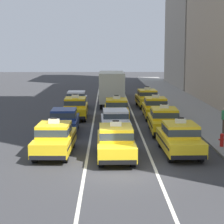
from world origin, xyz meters
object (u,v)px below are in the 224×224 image
object	(u,v)px
taxi_left_nearest	(55,138)
taxi_left_third	(75,107)
taxi_right_third	(155,107)
box_truck_center_fourth	(111,87)
sedan_center_second	(115,121)
taxi_center_third	(116,109)
taxi_center_nearest	(116,141)
fire_hydrant	(222,139)
taxi_right_second	(164,120)
sedan_left_fourth	(76,99)
taxi_right_nearest	(180,138)
sedan_left_second	(64,120)
taxi_center_fifth	(113,89)
taxi_right_fourth	(147,98)

from	to	relation	value
taxi_left_nearest	taxi_left_third	bearing A→B (deg)	88.66
taxi_left_third	taxi_right_third	xyz separation A→B (m)	(6.27, -0.01, 0.00)
box_truck_center_fourth	taxi_left_third	bearing A→B (deg)	-111.79
box_truck_center_fourth	sedan_center_second	bearing A→B (deg)	-89.70
taxi_center_third	taxi_right_third	xyz separation A→B (m)	(3.08, 0.87, 0.00)
taxi_center_third	taxi_left_third	bearing A→B (deg)	164.52
taxi_left_third	taxi_center_nearest	size ratio (longest dim) A/B	1.00
taxi_left_third	fire_hydrant	bearing A→B (deg)	-49.25
box_truck_center_fourth	taxi_right_second	world-z (taller)	box_truck_center_fourth
taxi_left_third	sedan_left_fourth	world-z (taller)	taxi_left_third
box_truck_center_fourth	taxi_right_nearest	xyz separation A→B (m)	(3.28, -18.53, -0.90)
taxi_left_nearest	sedan_left_fourth	world-z (taller)	taxi_left_nearest
taxi_center_nearest	taxi_center_third	distance (m)	11.11
taxi_center_third	sedan_center_second	bearing A→B (deg)	-92.29
taxi_right_third	sedan_left_second	bearing A→B (deg)	-139.81
taxi_left_third	taxi_center_fifth	size ratio (longest dim) A/B	1.00
sedan_center_second	taxi_left_nearest	bearing A→B (deg)	-121.56
taxi_right_nearest	taxi_right_second	size ratio (longest dim) A/B	1.00
sedan_left_fourth	taxi_right_second	xyz separation A→B (m)	(6.46, -11.42, 0.03)
taxi_left_third	taxi_right_third	distance (m)	6.27
taxi_left_nearest	sedan_center_second	world-z (taller)	taxi_left_nearest
taxi_left_nearest	taxi_right_second	size ratio (longest dim) A/B	1.00
taxi_center_nearest	box_truck_center_fourth	size ratio (longest dim) A/B	0.66
taxi_left_third	taxi_right_fourth	xyz separation A→B (m)	(6.25, 6.28, 0.00)
taxi_right_fourth	sedan_center_second	bearing A→B (deg)	-104.98
box_truck_center_fourth	fire_hydrant	world-z (taller)	box_truck_center_fourth
sedan_left_fourth	taxi_center_nearest	distance (m)	17.86
sedan_left_second	sedan_left_fourth	xyz separation A→B (m)	(0.00, 11.17, 0.00)
sedan_left_fourth	taxi_right_nearest	size ratio (longest dim) A/B	0.94
sedan_left_fourth	taxi_right_nearest	bearing A→B (deg)	-68.75
taxi_right_fourth	box_truck_center_fourth	bearing A→B (deg)	162.65
taxi_right_second	taxi_right_fourth	xyz separation A→B (m)	(0.11, 12.12, 0.00)
sedan_left_second	sedan_center_second	distance (m)	3.33
sedan_left_second	taxi_center_nearest	distance (m)	7.16
taxi_left_nearest	taxi_center_third	xyz separation A→B (m)	(3.45, 10.30, 0.00)
sedan_left_fourth	fire_hydrant	world-z (taller)	sedan_left_fourth
sedan_left_fourth	sedan_center_second	distance (m)	11.94
taxi_right_second	box_truck_center_fourth	bearing A→B (deg)	103.74
taxi_left_third	taxi_center_third	distance (m)	3.31
taxi_left_nearest	sedan_left_fourth	size ratio (longest dim) A/B	1.07
taxi_center_nearest	sedan_center_second	bearing A→B (deg)	88.88
taxi_left_third	taxi_center_third	xyz separation A→B (m)	(3.19, -0.88, 0.00)
sedan_left_fourth	sedan_center_second	size ratio (longest dim) A/B	0.99
taxi_left_nearest	sedan_center_second	bearing A→B (deg)	58.44
taxi_left_nearest	taxi_left_third	distance (m)	11.19
box_truck_center_fourth	taxi_right_fourth	distance (m)	3.60
taxi_left_nearest	taxi_right_fourth	size ratio (longest dim) A/B	1.00
taxi_center_nearest	taxi_right_third	size ratio (longest dim) A/B	1.00
sedan_left_fourth	taxi_right_second	distance (m)	13.13
taxi_right_second	fire_hydrant	xyz separation A→B (m)	(2.58, -4.28, -0.33)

